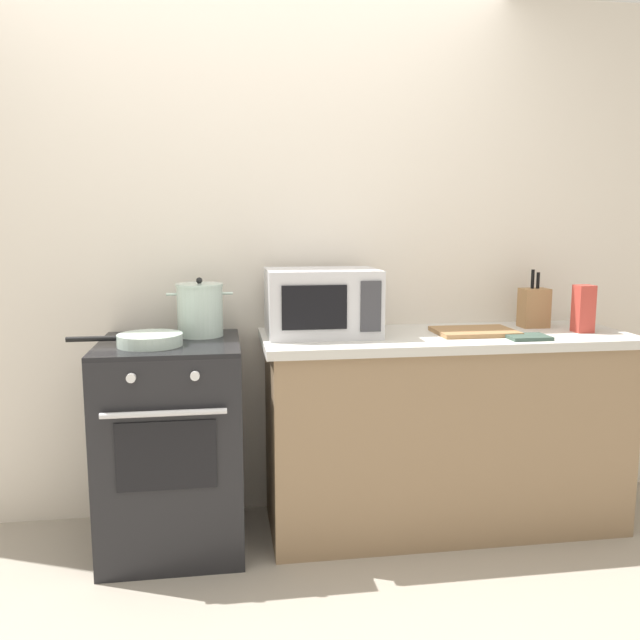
{
  "coord_description": "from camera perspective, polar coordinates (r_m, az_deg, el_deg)",
  "views": [
    {
      "loc": [
        -0.12,
        -2.21,
        1.43
      ],
      "look_at": [
        0.31,
        0.6,
        1.0
      ],
      "focal_mm": 36.49,
      "sensor_mm": 36.0,
      "label": 1
    }
  ],
  "objects": [
    {
      "name": "stock_pot",
      "position": [
        2.97,
        -10.48,
        0.89
      ],
      "size": [
        0.29,
        0.21,
        0.27
      ],
      "color": "silver",
      "rests_on": "stove"
    },
    {
      "name": "frying_pan",
      "position": [
        2.79,
        -14.81,
        -1.69
      ],
      "size": [
        0.47,
        0.27,
        0.05
      ],
      "color": "silver",
      "rests_on": "stove"
    },
    {
      "name": "stove",
      "position": [
        2.98,
        -12.81,
        -10.61
      ],
      "size": [
        0.6,
        0.64,
        0.92
      ],
      "color": "black",
      "rests_on": "ground_plane"
    },
    {
      "name": "ground_plane",
      "position": [
        2.63,
        -5.11,
        -24.31
      ],
      "size": [
        10.0,
        10.0,
        0.0
      ],
      "primitive_type": "plane",
      "color": "#9E9384"
    },
    {
      "name": "countertop_right",
      "position": [
        3.05,
        11.03,
        -1.55
      ],
      "size": [
        1.7,
        0.6,
        0.04
      ],
      "primitive_type": "cube",
      "color": "beige",
      "rests_on": "lower_cabinet_right"
    },
    {
      "name": "oven_mitt",
      "position": [
        3.0,
        17.73,
        -1.43
      ],
      "size": [
        0.18,
        0.14,
        0.02
      ],
      "primitive_type": "cube",
      "color": "#384C42",
      "rests_on": "countertop_right"
    },
    {
      "name": "knife_block",
      "position": [
        3.33,
        18.25,
        1.06
      ],
      "size": [
        0.13,
        0.1,
        0.28
      ],
      "color": "#997047",
      "rests_on": "countertop_right"
    },
    {
      "name": "lower_cabinet_right",
      "position": [
        3.16,
        10.79,
        -9.78
      ],
      "size": [
        1.64,
        0.56,
        0.88
      ],
      "primitive_type": "cube",
      "color": "#8C7051",
      "rests_on": "ground_plane"
    },
    {
      "name": "microwave",
      "position": [
        2.94,
        0.17,
        1.58
      ],
      "size": [
        0.5,
        0.37,
        0.3
      ],
      "color": "silver",
      "rests_on": "countertop_right"
    },
    {
      "name": "pasta_box",
      "position": [
        3.26,
        22.1,
        0.93
      ],
      "size": [
        0.08,
        0.08,
        0.22
      ],
      "primitive_type": "cube",
      "color": "#B73D33",
      "rests_on": "countertop_right"
    },
    {
      "name": "cutting_board",
      "position": [
        3.07,
        13.39,
        -0.99
      ],
      "size": [
        0.36,
        0.26,
        0.02
      ],
      "primitive_type": "cube",
      "color": "#997047",
      "rests_on": "countertop_right"
    },
    {
      "name": "back_wall",
      "position": [
        3.21,
        -1.11,
        5.39
      ],
      "size": [
        4.4,
        0.1,
        2.5
      ],
      "primitive_type": "cube",
      "color": "silver",
      "rests_on": "ground_plane"
    }
  ]
}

